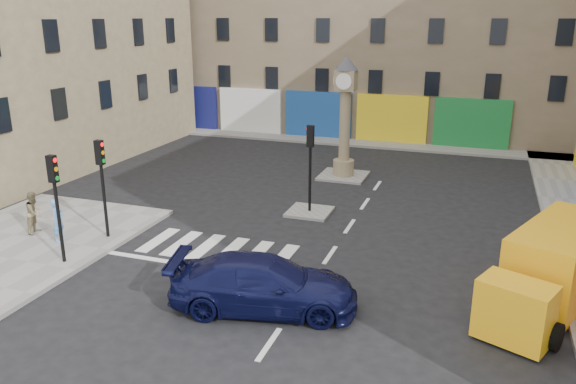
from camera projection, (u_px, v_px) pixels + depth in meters
The scene contains 14 objects.
ground at pixel (294, 308), 16.29m from camera, with size 120.00×120.00×0.00m, color black.
sidewalk_far at pixel (344, 141), 37.51m from camera, with size 32.00×2.40×0.15m, color gray.
island_near at pixel (310, 212), 24.10m from camera, with size 1.80×1.80×0.12m, color gray.
island_far at pixel (343, 176), 29.50m from camera, with size 2.40×2.40×0.12m, color gray.
building_far at pixel (367, 10), 40.19m from camera, with size 32.00×10.00×17.00m, color #816C56.
building_left at pixel (37, 27), 30.82m from camera, with size 8.00×20.00×15.00m, color #9B8C66.
traffic_light_left_near at pixel (55, 192), 18.29m from camera, with size 0.28×0.22×3.70m.
traffic_light_left_far at pixel (102, 173), 20.45m from camera, with size 0.28×0.22×3.70m.
traffic_light_island at pixel (310, 154), 23.34m from camera, with size 0.28×0.22×3.70m.
clock_pillar at pixel (345, 110), 28.44m from camera, with size 1.20×1.20×6.10m.
navy_sedan at pixel (264, 284), 16.05m from camera, with size 2.19×5.38×1.56m, color black.
yellow_van at pixel (552, 268), 16.22m from camera, with size 4.12×6.48×2.27m.
pedestrian_blue at pixel (58, 220), 20.53m from camera, with size 0.59×0.39×1.61m, color #5C94D2.
pedestrian_tan at pixel (35, 212), 21.35m from camera, with size 0.79×0.61×1.62m, color #95845C.
Camera 1 is at (4.64, -13.75, 8.12)m, focal length 35.00 mm.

